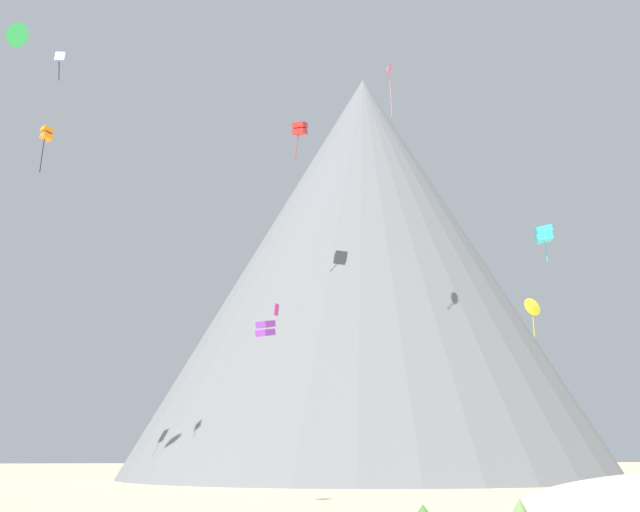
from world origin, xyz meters
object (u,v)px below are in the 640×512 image
at_px(kite_red_high, 300,129).
at_px(kite_yellow_mid, 533,307).
at_px(kite_violet_low, 265,329).
at_px(rock_massif, 359,293).
at_px(kite_pink_high, 388,70).
at_px(kite_blue_high, 60,59).
at_px(kite_green_high, 18,35).
at_px(kite_magenta_low, 276,310).
at_px(kite_cyan_mid, 544,234).
at_px(bush_ridge_crest, 520,508).
at_px(kite_lime_low, 349,392).
at_px(kite_orange_high, 47,134).

bearing_deg(kite_red_high, kite_yellow_mid, -7.22).
bearing_deg(kite_violet_low, rock_massif, 122.05).
height_order(kite_pink_high, kite_blue_high, kite_pink_high).
relative_size(kite_green_high, kite_yellow_mid, 0.67).
distance_m(kite_violet_low, kite_red_high, 37.56).
height_order(kite_magenta_low, kite_cyan_mid, kite_cyan_mid).
height_order(bush_ridge_crest, kite_lime_low, kite_lime_low).
relative_size(bush_ridge_crest, kite_blue_high, 0.36).
bearing_deg(kite_red_high, kite_magenta_low, -69.56).
relative_size(kite_green_high, kite_red_high, 0.54).
relative_size(kite_violet_low, kite_lime_low, 0.28).
xyz_separation_m(kite_magenta_low, kite_cyan_mid, (22.22, 4.43, 7.39)).
distance_m(kite_pink_high, kite_blue_high, 30.80).
bearing_deg(kite_cyan_mid, kite_pink_high, 53.58).
bearing_deg(kite_blue_high, kite_pink_high, -121.93).
distance_m(rock_massif, kite_blue_high, 46.78).
distance_m(rock_massif, kite_pink_high, 31.72).
height_order(kite_green_high, kite_orange_high, kite_green_high).
bearing_deg(rock_massif, kite_red_high, -116.37).
bearing_deg(kite_pink_high, kite_violet_low, -9.86).
bearing_deg(kite_blue_high, kite_yellow_mid, -135.03).
distance_m(bush_ridge_crest, kite_cyan_mid, 32.33).
distance_m(kite_magenta_low, kite_red_high, 32.36).
relative_size(kite_lime_low, kite_cyan_mid, 1.61).
bearing_deg(kite_orange_high, bush_ridge_crest, -174.80).
height_order(kite_green_high, kite_lime_low, kite_green_high).
bearing_deg(kite_green_high, kite_violet_low, 158.51).
bearing_deg(kite_green_high, kite_orange_high, -90.20).
bearing_deg(kite_violet_low, kite_lime_low, 119.55).
xyz_separation_m(kite_green_high, kite_orange_high, (2.06, 5.75, -7.04)).
bearing_deg(bush_ridge_crest, kite_magenta_low, 120.17).
relative_size(kite_green_high, kite_blue_high, 0.81).
xyz_separation_m(kite_magenta_low, kite_orange_high, (-19.92, 18.81, 19.03)).
relative_size(kite_yellow_mid, kite_pink_high, 0.62).
xyz_separation_m(rock_massif, kite_yellow_mid, (8.32, -34.47, -6.95)).
height_order(bush_ridge_crest, kite_cyan_mid, kite_cyan_mid).
height_order(bush_ridge_crest, rock_massif, rock_massif).
relative_size(rock_massif, kite_red_high, 17.97).
xyz_separation_m(kite_magenta_low, kite_pink_high, (12.26, 16.49, 26.51)).
bearing_deg(kite_pink_high, kite_green_high, -62.14).
relative_size(bush_ridge_crest, kite_violet_low, 0.75).
xyz_separation_m(kite_magenta_low, kite_lime_low, (9.39, 23.40, -4.24)).
height_order(rock_massif, kite_pink_high, rock_massif).
bearing_deg(kite_green_high, kite_cyan_mid, -171.53).
relative_size(rock_massif, kite_blue_high, 26.94).
bearing_deg(kite_magenta_low, rock_massif, 57.64).
bearing_deg(kite_violet_low, kite_green_high, -171.05).
xyz_separation_m(kite_green_high, kite_violet_low, (20.80, -18.08, -28.12)).
xyz_separation_m(kite_green_high, kite_lime_low, (31.37, 10.34, -30.32)).
bearing_deg(kite_yellow_mid, kite_violet_low, -169.63).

